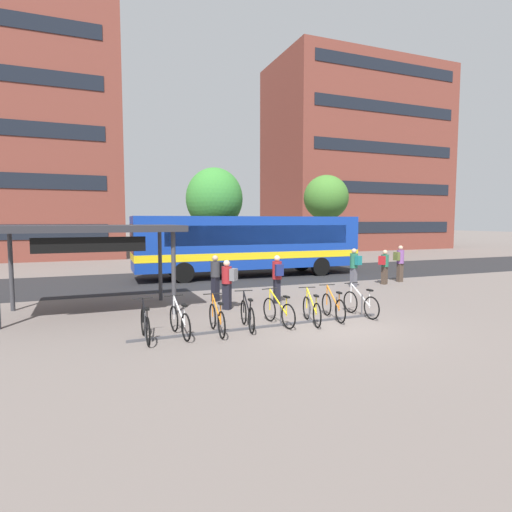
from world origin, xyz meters
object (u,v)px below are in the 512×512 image
parked_bicycle_black_0 (145,325)px  parked_bicycle_white_1 (180,322)px  commuter_black_pack_4 (216,275)px  parked_bicycle_yellow_4 (279,312)px  parked_bicycle_orange_2 (217,319)px  parked_bicycle_white_7 (361,304)px  parked_bicycle_black_3 (247,315)px  parked_bicycle_orange_6 (333,307)px  city_bus (248,243)px  street_tree_1 (214,199)px  commuter_grey_pack_5 (228,281)px  parked_bicycle_yellow_5 (312,310)px  transit_shelter (90,231)px  commuter_olive_pack_0 (400,261)px  street_tree_0 (326,198)px  commuter_navy_pack_3 (277,276)px  commuter_teal_pack_2 (354,265)px  commuter_red_pack_1 (384,265)px

parked_bicycle_black_0 → parked_bicycle_white_1: 0.87m
parked_bicycle_black_0 → commuter_black_pack_4: size_ratio=1.01×
parked_bicycle_yellow_4 → parked_bicycle_black_0: bearing=85.7°
parked_bicycle_orange_2 → commuter_black_pack_4: (1.21, 4.31, 0.61)m
parked_bicycle_white_7 → parked_bicycle_yellow_4: bearing=88.2°
parked_bicycle_black_3 → parked_bicycle_orange_6: bearing=-80.3°
parked_bicycle_black_3 → parked_bicycle_white_1: bearing=100.1°
commuter_black_pack_4 → city_bus: bearing=-154.3°
parked_bicycle_yellow_4 → street_tree_1: 15.27m
parked_bicycle_black_3 → commuter_grey_pack_5: size_ratio=1.03×
city_bus → parked_bicycle_black_3: size_ratio=7.05×
parked_bicycle_white_1 → parked_bicycle_orange_6: 4.68m
city_bus → parked_bicycle_yellow_5: size_ratio=7.12×
parked_bicycle_orange_6 → commuter_grey_pack_5: 3.61m
commuter_black_pack_4 → commuter_grey_pack_5: size_ratio=1.03×
transit_shelter → parked_bicycle_orange_2: bearing=-52.6°
parked_bicycle_white_1 → parked_bicycle_orange_2: same height
parked_bicycle_black_3 → city_bus: bearing=-12.3°
parked_bicycle_white_1 → parked_bicycle_yellow_4: (2.86, 0.12, 0.00)m
city_bus → parked_bicycle_black_3: bearing=70.6°
parked_bicycle_orange_6 → commuter_olive_pack_0: 9.05m
city_bus → street_tree_1: street_tree_1 is taller
parked_bicycle_black_0 → street_tree_0: (14.60, 15.74, 4.23)m
city_bus → street_tree_0: 10.11m
parked_bicycle_black_3 → street_tree_0: 20.04m
commuter_navy_pack_3 → commuter_black_pack_4: 2.28m
parked_bicycle_orange_2 → commuter_olive_pack_0: commuter_olive_pack_0 is taller
city_bus → parked_bicycle_white_1: city_bus is taller
parked_bicycle_orange_2 → parked_bicycle_white_7: size_ratio=1.00×
parked_bicycle_yellow_4 → transit_shelter: 6.57m
commuter_navy_pack_3 → street_tree_1: size_ratio=0.28×
parked_bicycle_white_1 → city_bus: bearing=-35.1°
city_bus → commuter_teal_pack_2: (3.16, -5.21, -0.77)m
parked_bicycle_black_0 → parked_bicycle_black_3: 2.76m
commuter_red_pack_1 → commuter_grey_pack_5: bearing=175.7°
parked_bicycle_orange_6 → commuter_teal_pack_2: commuter_teal_pack_2 is taller
parked_bicycle_black_0 → commuter_grey_pack_5: size_ratio=1.03×
parked_bicycle_orange_6 → commuter_red_pack_1: commuter_red_pack_1 is taller
commuter_grey_pack_5 → parked_bicycle_yellow_4: bearing=152.5°
parked_bicycle_orange_6 → commuter_navy_pack_3: commuter_navy_pack_3 is taller
parked_bicycle_white_7 → commuter_navy_pack_3: 3.29m
parked_bicycle_black_3 → commuter_red_pack_1: bearing=-51.2°
parked_bicycle_white_7 → transit_shelter: 8.89m
city_bus → commuter_grey_pack_5: bearing=66.1°
city_bus → parked_bicycle_yellow_5: city_bus is taller
parked_bicycle_black_0 → commuter_red_pack_1: (11.51, 5.32, 0.55)m
commuter_navy_pack_3 → street_tree_0: bearing=-30.9°
commuter_black_pack_4 → commuter_grey_pack_5: commuter_black_pack_4 is taller
city_bus → parked_bicycle_black_0: bearing=58.7°
commuter_olive_pack_0 → parked_bicycle_white_7: bearing=-146.7°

